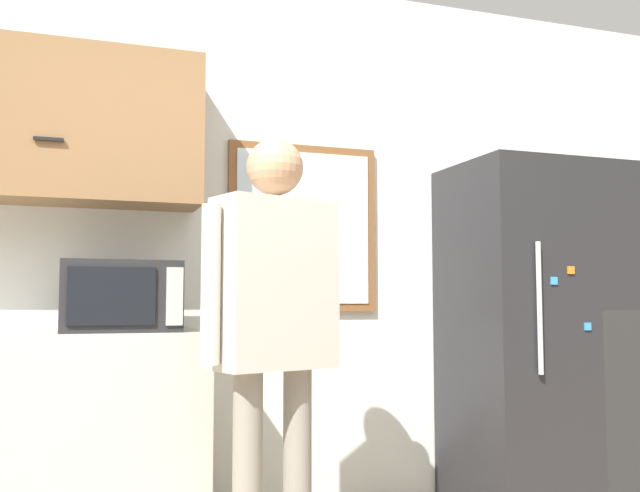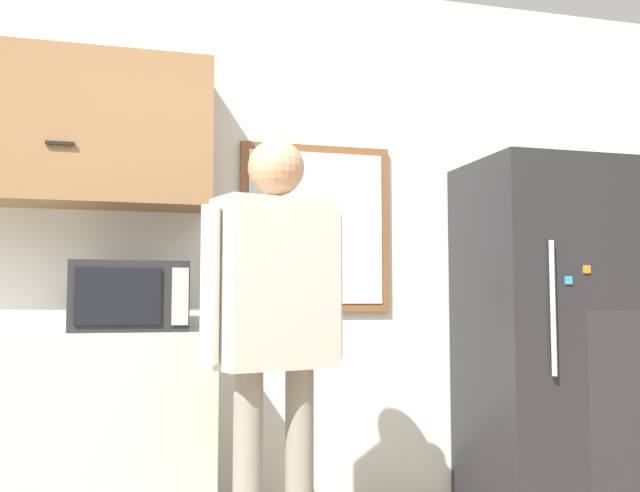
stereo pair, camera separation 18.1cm
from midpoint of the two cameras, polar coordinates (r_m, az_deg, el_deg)
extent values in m
cube|color=silver|center=(3.59, -8.77, 0.64)|extent=(6.00, 0.06, 2.70)
cube|color=black|center=(3.24, -22.42, 7.93)|extent=(0.12, 0.01, 0.01)
cube|color=#232326|center=(3.13, -17.32, -3.88)|extent=(0.47, 0.41, 0.29)
cube|color=black|center=(2.92, -18.03, -3.83)|extent=(0.33, 0.01, 0.23)
cube|color=#B2B2B2|center=(2.94, -13.30, -3.93)|extent=(0.07, 0.01, 0.23)
cylinder|color=gray|center=(2.74, -7.81, -17.97)|extent=(0.11, 0.11, 0.78)
cylinder|color=gray|center=(2.85, -3.74, -17.47)|extent=(0.11, 0.11, 0.78)
cube|color=beige|center=(2.73, -5.61, -3.00)|extent=(0.50, 0.35, 0.64)
sphere|color=tan|center=(2.77, -5.54, 6.31)|extent=(0.22, 0.22, 0.22)
cylinder|color=beige|center=(2.60, -10.73, -3.01)|extent=(0.07, 0.07, 0.58)
cylinder|color=beige|center=(2.87, -0.99, -3.23)|extent=(0.07, 0.07, 0.58)
cube|color=#232326|center=(3.82, 15.51, -6.81)|extent=(0.81, 0.66, 1.73)
cylinder|color=silver|center=(3.40, 15.71, -4.76)|extent=(0.02, 0.02, 0.61)
cube|color=orange|center=(3.53, 18.07, -1.84)|extent=(0.04, 0.01, 0.04)
cube|color=#338CDB|center=(3.58, 19.28, -6.10)|extent=(0.04, 0.01, 0.04)
cube|color=#338CDB|center=(3.47, 16.80, -2.68)|extent=(0.04, 0.01, 0.04)
cube|color=brown|center=(3.64, -2.80, 1.46)|extent=(0.78, 0.04, 0.85)
cube|color=silver|center=(3.62, -2.71, 1.50)|extent=(0.70, 0.01, 0.77)
camera|label=1|loc=(0.09, -91.94, 0.15)|focal=40.00mm
camera|label=2|loc=(0.09, 88.06, -0.15)|focal=40.00mm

